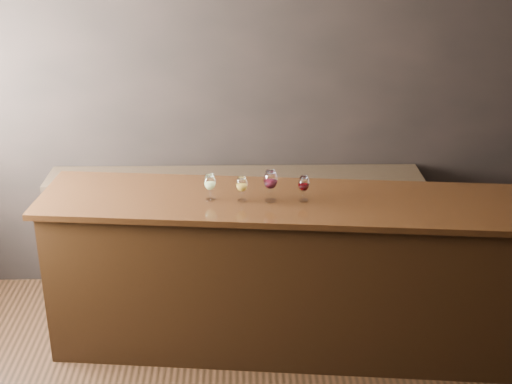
{
  "coord_description": "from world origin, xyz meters",
  "views": [
    {
      "loc": [
        0.01,
        -2.87,
        2.98
      ],
      "look_at": [
        0.09,
        1.32,
        1.17
      ],
      "focal_mm": 50.0,
      "sensor_mm": 36.0,
      "label": 1
    }
  ],
  "objects_px": {
    "back_bar_shelf": "(236,235)",
    "glass_red_b": "(304,184)",
    "glass_amber": "(242,185)",
    "glass_red_a": "(270,181)",
    "bar_counter": "(282,277)",
    "glass_white": "(210,183)"
  },
  "relations": [
    {
      "from": "back_bar_shelf",
      "to": "glass_white",
      "type": "xyz_separation_m",
      "value": [
        -0.15,
        -0.71,
        0.73
      ]
    },
    {
      "from": "back_bar_shelf",
      "to": "bar_counter",
      "type": "bearing_deg",
      "value": -65.83
    },
    {
      "from": "glass_white",
      "to": "back_bar_shelf",
      "type": "bearing_deg",
      "value": 77.92
    },
    {
      "from": "bar_counter",
      "to": "back_bar_shelf",
      "type": "bearing_deg",
      "value": 119.75
    },
    {
      "from": "bar_counter",
      "to": "back_bar_shelf",
      "type": "height_order",
      "value": "bar_counter"
    },
    {
      "from": "glass_red_a",
      "to": "glass_amber",
      "type": "bearing_deg",
      "value": -179.56
    },
    {
      "from": "bar_counter",
      "to": "glass_amber",
      "type": "height_order",
      "value": "glass_amber"
    },
    {
      "from": "glass_amber",
      "to": "glass_red_a",
      "type": "distance_m",
      "value": 0.18
    },
    {
      "from": "glass_white",
      "to": "glass_red_a",
      "type": "distance_m",
      "value": 0.39
    },
    {
      "from": "glass_amber",
      "to": "glass_red_a",
      "type": "bearing_deg",
      "value": 0.44
    },
    {
      "from": "bar_counter",
      "to": "glass_red_a",
      "type": "relative_size",
      "value": 14.74
    },
    {
      "from": "back_bar_shelf",
      "to": "glass_white",
      "type": "bearing_deg",
      "value": -102.08
    },
    {
      "from": "back_bar_shelf",
      "to": "glass_red_b",
      "type": "distance_m",
      "value": 1.13
    },
    {
      "from": "glass_white",
      "to": "glass_amber",
      "type": "xyz_separation_m",
      "value": [
        0.2,
        -0.03,
        -0.0
      ]
    },
    {
      "from": "back_bar_shelf",
      "to": "glass_red_b",
      "type": "xyz_separation_m",
      "value": [
        0.44,
        -0.74,
        0.73
      ]
    },
    {
      "from": "glass_red_b",
      "to": "glass_white",
      "type": "bearing_deg",
      "value": 177.35
    },
    {
      "from": "bar_counter",
      "to": "glass_red_b",
      "type": "bearing_deg",
      "value": -7.89
    },
    {
      "from": "glass_red_b",
      "to": "back_bar_shelf",
      "type": "bearing_deg",
      "value": 121.08
    },
    {
      "from": "back_bar_shelf",
      "to": "glass_red_b",
      "type": "bearing_deg",
      "value": -58.92
    },
    {
      "from": "bar_counter",
      "to": "back_bar_shelf",
      "type": "xyz_separation_m",
      "value": [
        -0.32,
        0.71,
        -0.04
      ]
    },
    {
      "from": "bar_counter",
      "to": "glass_white",
      "type": "height_order",
      "value": "glass_white"
    },
    {
      "from": "glass_white",
      "to": "glass_red_a",
      "type": "relative_size",
      "value": 0.83
    }
  ]
}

